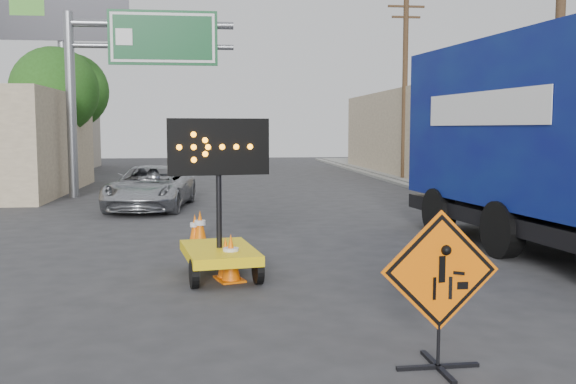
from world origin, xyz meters
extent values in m
plane|color=#2D2D30|center=(0.00, 0.00, 0.00)|extent=(100.00, 100.00, 0.00)
cube|color=gray|center=(7.20, 15.00, 0.06)|extent=(0.40, 60.00, 0.12)
cube|color=gray|center=(9.50, 15.00, 0.07)|extent=(4.00, 60.00, 0.15)
cube|color=#CBB893|center=(13.00, 30.00, 2.30)|extent=(10.00, 14.00, 4.60)
cylinder|color=slate|center=(-6.50, 18.00, 3.40)|extent=(0.36, 0.36, 6.80)
cylinder|color=slate|center=(-3.50, 18.00, 6.40)|extent=(6.00, 0.28, 0.28)
cylinder|color=slate|center=(-3.50, 18.00, 5.60)|extent=(6.00, 0.20, 0.20)
cube|color=#043D18|center=(-3.10, 17.88, 5.90)|extent=(4.00, 0.10, 2.00)
cube|color=silver|center=(-3.10, 17.81, 5.90)|extent=(3.80, 0.01, 1.80)
cylinder|color=slate|center=(-8.50, 26.00, 4.50)|extent=(0.44, 0.44, 9.00)
cube|color=silver|center=(-8.30, 25.85, 8.30)|extent=(6.00, 0.25, 3.00)
cube|color=black|center=(-8.30, 25.70, 8.30)|extent=(6.10, 0.04, 3.10)
cylinder|color=#48331F|center=(8.00, 10.00, 4.50)|extent=(0.26, 0.26, 9.00)
cylinder|color=#48331F|center=(8.00, 24.00, 4.50)|extent=(0.26, 0.26, 9.00)
cube|color=#48331F|center=(8.00, 24.00, 8.40)|extent=(1.80, 0.10, 0.10)
cube|color=#48331F|center=(8.00, 24.00, 7.90)|extent=(1.40, 0.10, 0.10)
cylinder|color=#48331F|center=(-8.00, 22.00, 1.62)|extent=(0.28, 0.28, 3.25)
sphere|color=#214C15|center=(-8.00, 22.00, 4.18)|extent=(3.71, 3.71, 3.71)
cylinder|color=#48331F|center=(-9.00, 30.00, 1.79)|extent=(0.28, 0.28, 3.58)
sphere|color=#214C15|center=(-9.00, 30.00, 4.61)|extent=(4.10, 4.10, 4.10)
cube|color=black|center=(1.04, -0.20, 0.02)|extent=(0.92, 0.08, 0.04)
cube|color=black|center=(1.04, -0.20, 0.02)|extent=(0.08, 0.92, 0.04)
cylinder|color=black|center=(1.04, -0.20, 0.36)|extent=(0.04, 0.04, 0.71)
cube|color=#FF6905|center=(1.04, -0.20, 1.07)|extent=(1.30, 0.06, 1.30)
cube|color=black|center=(1.04, -0.20, 1.07)|extent=(1.21, 0.03, 1.21)
cube|color=yellow|center=(-1.24, 4.35, 0.43)|extent=(1.44, 2.08, 0.17)
cylinder|color=black|center=(-1.24, 4.35, 1.54)|extent=(0.10, 0.10, 2.11)
cube|color=black|center=(-1.24, 4.35, 2.26)|extent=(1.72, 0.36, 0.96)
imported|color=#A4A6AB|center=(-3.32, 14.16, 0.69)|extent=(2.85, 5.18, 1.37)
cube|color=black|center=(5.68, 5.27, 0.69)|extent=(3.79, 9.41, 0.34)
cube|color=#080A5D|center=(5.68, 6.19, 2.69)|extent=(3.66, 7.37, 3.43)
cube|color=#FF6905|center=(-1.13, 4.23, 0.02)|extent=(0.44, 0.44, 0.03)
cone|color=#FF6905|center=(-1.13, 4.23, 0.37)|extent=(0.28, 0.28, 0.69)
cylinder|color=silver|center=(-1.13, 4.23, 0.46)|extent=(0.23, 0.23, 0.10)
cube|color=#FF6905|center=(-1.05, 4.02, 0.02)|extent=(0.52, 0.52, 0.03)
cone|color=#FF6905|center=(-1.05, 4.02, 0.42)|extent=(0.32, 0.32, 0.78)
cylinder|color=silver|center=(-1.05, 4.02, 0.51)|extent=(0.26, 0.26, 0.11)
cube|color=#FF6905|center=(-1.75, 7.74, 0.01)|extent=(0.36, 0.36, 0.03)
cone|color=#FF6905|center=(-1.75, 7.74, 0.34)|extent=(0.26, 0.26, 0.63)
cylinder|color=silver|center=(-1.75, 7.74, 0.42)|extent=(0.21, 0.21, 0.09)
cube|color=#FF6905|center=(-1.63, 7.63, 0.02)|extent=(0.46, 0.46, 0.03)
cone|color=#FF6905|center=(-1.63, 7.63, 0.39)|extent=(0.30, 0.30, 0.72)
cylinder|color=silver|center=(-1.63, 7.63, 0.48)|extent=(0.24, 0.24, 0.11)
camera|label=1|loc=(-1.34, -6.62, 2.57)|focal=40.00mm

